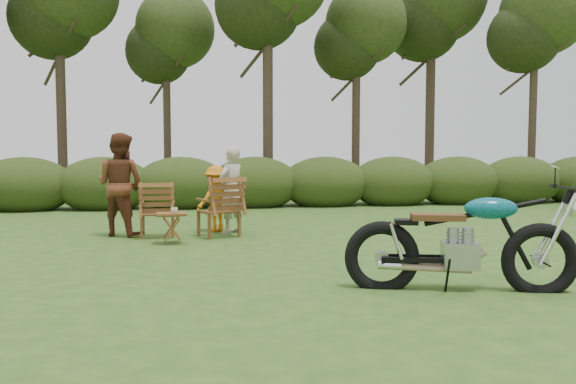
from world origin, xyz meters
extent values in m
plane|color=#2A4B19|center=(0.00, 0.00, 0.00)|extent=(80.00, 80.00, 0.00)
cylinder|color=#35271D|center=(-5.50, 11.10, 3.60)|extent=(0.28, 0.28, 7.20)
sphere|color=#233815|center=(-5.50, 11.10, 5.84)|extent=(2.88, 2.88, 2.88)
cylinder|color=#35271D|center=(-2.50, 12.20, 3.15)|extent=(0.24, 0.24, 6.30)
sphere|color=#233815|center=(-2.50, 12.20, 5.11)|extent=(2.52, 2.52, 2.52)
cylinder|color=#35271D|center=(0.50, 10.00, 3.83)|extent=(0.30, 0.30, 7.65)
cylinder|color=#35271D|center=(3.50, 11.10, 3.24)|extent=(0.26, 0.26, 6.48)
sphere|color=#233815|center=(3.50, 11.10, 5.26)|extent=(2.59, 2.59, 2.59)
cylinder|color=#35271D|center=(6.50, 12.20, 3.96)|extent=(0.32, 0.32, 7.92)
sphere|color=#233815|center=(6.50, 12.20, 6.42)|extent=(3.17, 3.17, 3.17)
cylinder|color=#35271D|center=(9.00, 10.00, 3.42)|extent=(0.24, 0.24, 6.84)
sphere|color=#233815|center=(9.00, 10.00, 5.55)|extent=(2.74, 2.74, 2.74)
ellipsoid|color=#263A15|center=(-6.00, 9.00, 0.63)|extent=(2.52, 1.68, 1.51)
ellipsoid|color=#263A15|center=(-4.00, 9.00, 0.63)|extent=(2.52, 1.68, 1.51)
ellipsoid|color=#263A15|center=(-2.00, 9.00, 0.63)|extent=(2.52, 1.68, 1.51)
ellipsoid|color=#263A15|center=(0.00, 9.00, 0.63)|extent=(2.52, 1.68, 1.51)
ellipsoid|color=#263A15|center=(2.00, 9.00, 0.63)|extent=(2.52, 1.68, 1.51)
ellipsoid|color=#263A15|center=(4.00, 9.00, 0.63)|extent=(2.52, 1.68, 1.51)
ellipsoid|color=#263A15|center=(6.00, 9.00, 0.63)|extent=(2.52, 1.68, 1.51)
ellipsoid|color=#263A15|center=(8.00, 9.00, 0.63)|extent=(2.52, 1.68, 1.51)
imported|color=beige|center=(-1.98, 2.86, 0.55)|extent=(0.12, 0.12, 0.09)
imported|color=#B8AC97|center=(-0.98, 3.96, 0.00)|extent=(0.69, 0.68, 1.61)
imported|color=#5B2D1A|center=(-2.97, 3.97, 0.00)|extent=(1.12, 1.04, 1.84)
imported|color=orange|center=(-1.26, 4.22, 0.00)|extent=(0.93, 0.83, 1.25)
camera|label=1|loc=(-1.65, -6.43, 1.49)|focal=35.00mm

